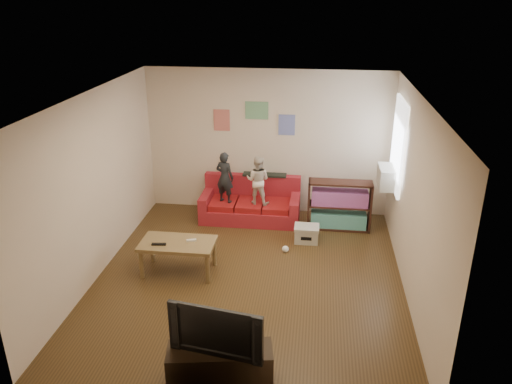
# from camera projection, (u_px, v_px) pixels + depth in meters

# --- Properties ---
(room_shell) EXTENTS (4.52, 5.02, 2.72)m
(room_shell) POSITION_uv_depth(u_px,v_px,m) (249.00, 194.00, 6.95)
(room_shell) COLOR #4E371B
(room_shell) RESTS_ON ground
(sofa) EXTENTS (1.80, 0.83, 0.79)m
(sofa) POSITION_uv_depth(u_px,v_px,m) (251.00, 205.00, 9.28)
(sofa) COLOR #A8212C
(sofa) RESTS_ON ground
(child_a) EXTENTS (0.40, 0.33, 0.94)m
(child_a) POSITION_uv_depth(u_px,v_px,m) (225.00, 177.00, 8.96)
(child_a) COLOR black
(child_a) RESTS_ON sofa
(child_b) EXTENTS (0.48, 0.40, 0.89)m
(child_b) POSITION_uv_depth(u_px,v_px,m) (258.00, 180.00, 8.90)
(child_b) COLOR silver
(child_b) RESTS_ON sofa
(coffee_table) EXTENTS (1.11, 0.61, 0.50)m
(coffee_table) POSITION_uv_depth(u_px,v_px,m) (178.00, 246.00, 7.45)
(coffee_table) COLOR olive
(coffee_table) RESTS_ON ground
(remote) EXTENTS (0.22, 0.08, 0.02)m
(remote) POSITION_uv_depth(u_px,v_px,m) (159.00, 244.00, 7.34)
(remote) COLOR black
(remote) RESTS_ON coffee_table
(game_controller) EXTENTS (0.15, 0.09, 0.03)m
(game_controller) POSITION_uv_depth(u_px,v_px,m) (191.00, 240.00, 7.44)
(game_controller) COLOR silver
(game_controller) RESTS_ON coffee_table
(bookshelf) EXTENTS (1.11, 0.33, 0.89)m
(bookshelf) POSITION_uv_depth(u_px,v_px,m) (339.00, 208.00, 8.84)
(bookshelf) COLOR #351A13
(bookshelf) RESTS_ON ground
(window) EXTENTS (0.04, 1.08, 1.48)m
(window) POSITION_uv_depth(u_px,v_px,m) (398.00, 145.00, 8.09)
(window) COLOR white
(window) RESTS_ON room_shell
(ac_unit) EXTENTS (0.28, 0.55, 0.35)m
(ac_unit) POSITION_uv_depth(u_px,v_px,m) (387.00, 177.00, 8.32)
(ac_unit) COLOR #B7B2A3
(ac_unit) RESTS_ON window
(artwork_left) EXTENTS (0.30, 0.01, 0.40)m
(artwork_left) POSITION_uv_depth(u_px,v_px,m) (222.00, 120.00, 9.17)
(artwork_left) COLOR #D87266
(artwork_left) RESTS_ON room_shell
(artwork_center) EXTENTS (0.42, 0.01, 0.32)m
(artwork_center) POSITION_uv_depth(u_px,v_px,m) (257.00, 110.00, 9.02)
(artwork_center) COLOR #72B27F
(artwork_center) RESTS_ON room_shell
(artwork_right) EXTENTS (0.30, 0.01, 0.38)m
(artwork_right) POSITION_uv_depth(u_px,v_px,m) (287.00, 125.00, 9.05)
(artwork_right) COLOR #727FCC
(artwork_right) RESTS_ON room_shell
(file_box) EXTENTS (0.42, 0.32, 0.29)m
(file_box) POSITION_uv_depth(u_px,v_px,m) (307.00, 234.00, 8.45)
(file_box) COLOR beige
(file_box) RESTS_ON ground
(tv_stand) EXTENTS (1.18, 0.56, 0.43)m
(tv_stand) POSITION_uv_depth(u_px,v_px,m) (220.00, 365.00, 5.41)
(tv_stand) COLOR black
(tv_stand) RESTS_ON ground
(television) EXTENTS (1.04, 0.30, 0.59)m
(television) POSITION_uv_depth(u_px,v_px,m) (219.00, 327.00, 5.22)
(television) COLOR black
(television) RESTS_ON tv_stand
(tissue) EXTENTS (0.14, 0.14, 0.11)m
(tissue) POSITION_uv_depth(u_px,v_px,m) (285.00, 249.00, 8.14)
(tissue) COLOR white
(tissue) RESTS_ON ground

